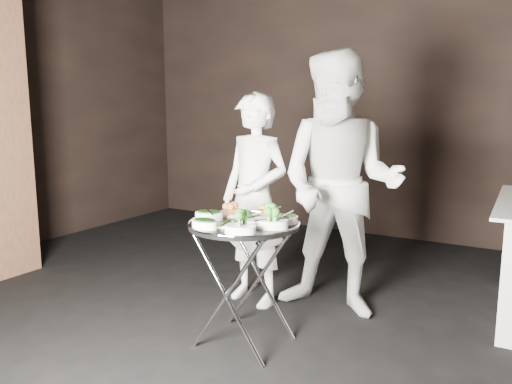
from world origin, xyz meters
The scene contains 16 objects.
floor centered at (0.00, 0.00, -0.03)m, with size 6.00×7.00×0.05m, color black.
wall_back centered at (0.00, 3.52, 1.50)m, with size 6.00×0.05×3.00m, color black.
tray_stand centered at (0.24, 0.37, 0.43)m, with size 0.52×0.44×0.77m.
serving_tray centered at (0.24, 0.37, 0.77)m, with size 0.69×0.69×0.04m.
potato_plate_a centered at (0.06, 0.52, 0.81)m, with size 0.20×0.20×0.07m.
potato_plate_b centered at (0.28, 0.58, 0.81)m, with size 0.18×0.18×0.06m.
greens_bowl centered at (0.48, 0.49, 0.81)m, with size 0.12×0.12×0.07m.
asparagus_plate_a centered at (0.25, 0.39, 0.80)m, with size 0.19×0.13×0.04m.
asparagus_plate_b centered at (0.20, 0.22, 0.80)m, with size 0.19×0.14×0.03m.
spinach_bowl_a centered at (0.01, 0.33, 0.82)m, with size 0.21×0.16×0.07m.
spinach_bowl_b centered at (0.12, 0.13, 0.82)m, with size 0.19×0.13×0.07m.
broccoli_bowl_a centered at (0.45, 0.34, 0.82)m, with size 0.23×0.19×0.08m.
broccoli_bowl_b centered at (0.36, 0.14, 0.82)m, with size 0.21×0.17×0.07m.
serving_utensils centered at (0.25, 0.44, 0.84)m, with size 0.59×0.43×0.01m.
waiter_left centered at (-0.06, 1.01, 0.80)m, with size 0.58×0.38×1.59m, color silver.
waiter_right centered at (0.56, 1.14, 0.94)m, with size 0.91×0.71×1.88m, color silver.
Camera 1 is at (1.79, -2.15, 1.47)m, focal length 35.00 mm.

